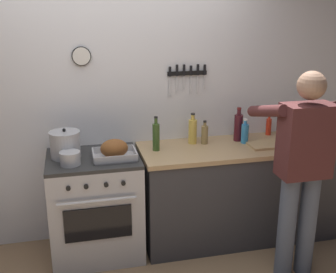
{
  "coord_description": "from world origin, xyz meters",
  "views": [
    {
      "loc": [
        -0.36,
        -2.33,
        2.12
      ],
      "look_at": [
        0.39,
        0.85,
        1.08
      ],
      "focal_mm": 44.98,
      "sensor_mm": 36.0,
      "label": 1
    }
  ],
  "objects": [
    {
      "name": "bottle_cooking_oil",
      "position": [
        0.68,
        1.14,
        1.02
      ],
      "size": [
        0.08,
        0.08,
        0.28
      ],
      "color": "gold",
      "rests_on": "counter_block"
    },
    {
      "name": "bottle_vinegar",
      "position": [
        0.79,
        1.1,
        0.99
      ],
      "size": [
        0.06,
        0.06,
        0.22
      ],
      "color": "#997F4C",
      "rests_on": "counter_block"
    },
    {
      "name": "saucepan",
      "position": [
        -0.4,
        0.85,
        0.95
      ],
      "size": [
        0.16,
        0.16,
        0.11
      ],
      "color": "#B7B7BC",
      "rests_on": "stove"
    },
    {
      "name": "person_cook",
      "position": [
        1.32,
        0.34,
        0.95
      ],
      "size": [
        0.51,
        0.63,
        1.66
      ],
      "rotation": [
        0.0,
        0.0,
        1.63
      ],
      "color": "#4C566B",
      "rests_on": "ground"
    },
    {
      "name": "roasting_pan",
      "position": [
        -0.05,
        0.91,
        0.97
      ],
      "size": [
        0.35,
        0.26,
        0.17
      ],
      "color": "#B7B7BC",
      "rests_on": "stove"
    },
    {
      "name": "stock_pot",
      "position": [
        -0.43,
        1.04,
        1.01
      ],
      "size": [
        0.25,
        0.25,
        0.25
      ],
      "color": "#B7B7BC",
      "rests_on": "stove"
    },
    {
      "name": "bottle_olive_oil",
      "position": [
        0.32,
        1.03,
        1.03
      ],
      "size": [
        0.06,
        0.06,
        0.3
      ],
      "color": "#385623",
      "rests_on": "counter_block"
    },
    {
      "name": "bottle_hot_sauce",
      "position": [
        1.47,
        1.22,
        0.99
      ],
      "size": [
        0.05,
        0.05,
        0.21
      ],
      "color": "red",
      "rests_on": "counter_block"
    },
    {
      "name": "wall_back",
      "position": [
        0.0,
        1.35,
        1.3
      ],
      "size": [
        6.0,
        0.13,
        2.6
      ],
      "color": "silver",
      "rests_on": "ground"
    },
    {
      "name": "cutting_board",
      "position": [
        1.33,
        0.92,
        0.91
      ],
      "size": [
        0.36,
        0.24,
        0.02
      ],
      "primitive_type": "cube",
      "color": "tan",
      "rests_on": "counter_block"
    },
    {
      "name": "bottle_dish_soap",
      "position": [
        1.15,
        1.04,
        0.99
      ],
      "size": [
        0.07,
        0.07,
        0.23
      ],
      "color": "#338CCC",
      "rests_on": "counter_block"
    },
    {
      "name": "bottle_wine_red",
      "position": [
        1.11,
        1.12,
        1.03
      ],
      "size": [
        0.08,
        0.08,
        0.31
      ],
      "color": "#47141E",
      "rests_on": "counter_block"
    },
    {
      "name": "stove",
      "position": [
        -0.22,
        0.99,
        0.45
      ],
      "size": [
        0.76,
        0.67,
        0.9
      ],
      "color": "#BCBCC1",
      "rests_on": "ground"
    },
    {
      "name": "counter_block",
      "position": [
        1.2,
        0.99,
        0.45
      ],
      "size": [
        2.03,
        0.65,
        0.9
      ],
      "color": "#38383D",
      "rests_on": "ground"
    }
  ]
}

